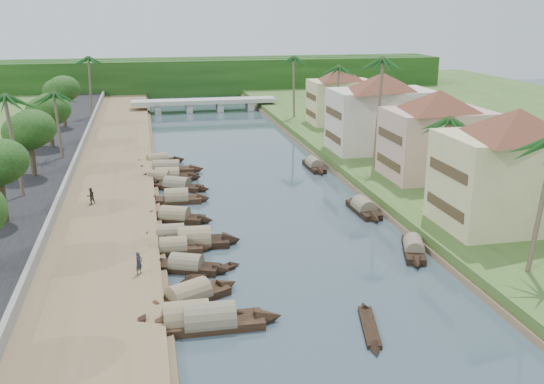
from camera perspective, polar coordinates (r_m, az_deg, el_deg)
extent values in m
plane|color=#34454E|center=(51.78, 1.74, -5.02)|extent=(220.00, 220.00, 0.00)
cube|color=brown|center=(69.45, -15.20, 0.46)|extent=(10.00, 180.00, 0.80)
cube|color=#365421|center=(75.64, 12.25, 2.16)|extent=(16.00, 180.00, 1.20)
cube|color=black|center=(70.44, -22.13, 0.28)|extent=(8.00, 180.00, 1.40)
cube|color=gray|center=(69.60, -18.71, 1.01)|extent=(0.40, 180.00, 1.10)
cube|color=black|center=(142.96, -7.37, 10.57)|extent=(120.00, 4.00, 8.00)
cube|color=black|center=(147.91, -7.53, 10.77)|extent=(120.00, 4.00, 8.00)
cube|color=black|center=(152.87, -7.69, 10.96)|extent=(120.00, 4.00, 8.00)
cube|color=#A2A298|center=(120.47, -6.40, 8.49)|extent=(28.00, 4.00, 0.80)
cube|color=#A2A298|center=(120.12, -10.69, 7.75)|extent=(1.20, 3.50, 1.80)
cube|color=#A2A298|center=(120.39, -7.81, 7.90)|extent=(1.20, 3.50, 1.80)
cube|color=#A2A298|center=(120.96, -4.95, 8.04)|extent=(1.20, 3.50, 1.80)
cube|color=#A2A298|center=(121.82, -2.13, 8.15)|extent=(1.20, 3.50, 1.80)
cube|color=beige|center=(55.86, 21.61, 1.04)|extent=(12.00, 8.00, 8.00)
pyramid|color=brown|center=(54.80, 22.19, 6.17)|extent=(14.85, 14.85, 2.20)
cube|color=#443420|center=(53.38, 15.94, -1.36)|extent=(0.10, 6.40, 0.90)
cube|color=#443420|center=(52.50, 16.22, 1.96)|extent=(0.10, 6.40, 0.90)
cube|color=#D19B94|center=(69.82, 15.20, 4.41)|extent=(11.00, 8.00, 7.50)
pyramid|color=brown|center=(68.99, 15.51, 8.34)|extent=(14.11, 14.11, 2.20)
cube|color=#443420|center=(67.93, 10.89, 2.73)|extent=(0.10, 6.40, 0.90)
cube|color=#443420|center=(67.28, 11.03, 5.21)|extent=(0.10, 6.40, 0.90)
cube|color=beige|center=(81.86, 10.19, 6.67)|extent=(13.00, 8.00, 8.00)
pyramid|color=brown|center=(81.14, 10.38, 10.22)|extent=(15.59, 15.59, 2.20)
cube|color=#443420|center=(80.04, 5.74, 5.17)|extent=(0.10, 6.40, 0.90)
cube|color=#443420|center=(79.46, 5.81, 7.43)|extent=(0.10, 6.40, 0.90)
cube|color=beige|center=(100.82, 6.47, 8.42)|extent=(10.00, 7.00, 7.00)
pyramid|color=brown|center=(100.26, 6.56, 11.02)|extent=(12.62, 12.62, 2.20)
cube|color=#443420|center=(99.63, 3.66, 7.37)|extent=(0.10, 5.60, 0.90)
cube|color=#443420|center=(99.21, 3.69, 8.97)|extent=(0.10, 5.60, 0.90)
cube|color=black|center=(39.26, -5.87, -12.32)|extent=(6.87, 2.23, 0.70)
cone|color=black|center=(39.67, -0.29, -11.77)|extent=(1.99, 1.94, 2.14)
cone|color=black|center=(39.14, -11.56, -12.56)|extent=(1.99, 1.94, 2.14)
cylinder|color=#796D5B|center=(39.08, -5.89, -11.83)|extent=(5.26, 2.29, 2.22)
cube|color=black|center=(39.59, -8.02, -12.14)|extent=(6.06, 2.17, 0.70)
cone|color=black|center=(39.85, -3.10, -11.65)|extent=(1.77, 1.94, 2.13)
cone|color=black|center=(39.54, -13.00, -12.34)|extent=(1.77, 1.94, 2.13)
cylinder|color=#856E55|center=(39.41, -8.04, -11.66)|extent=(4.63, 2.25, 2.24)
cube|color=black|center=(42.47, -7.81, -10.01)|extent=(6.05, 4.37, 0.70)
cone|color=black|center=(44.04, -4.18, -8.76)|extent=(2.26, 2.25, 1.84)
cone|color=black|center=(41.03, -11.74, -11.12)|extent=(2.26, 2.25, 1.84)
cylinder|color=#856E55|center=(42.30, -7.83, -9.55)|extent=(4.86, 3.78, 1.91)
cube|color=black|center=(47.24, -8.05, -7.15)|extent=(5.32, 3.50, 0.70)
cone|color=black|center=(46.40, -4.72, -7.38)|extent=(1.92, 1.92, 1.63)
cone|color=black|center=(48.17, -11.26, -6.73)|extent=(1.92, 1.92, 1.63)
cylinder|color=#796D5B|center=(47.09, -8.07, -6.73)|extent=(4.24, 3.08, 1.69)
cube|color=black|center=(50.73, -9.24, -5.48)|extent=(4.77, 1.79, 0.70)
cone|color=black|center=(50.75, -6.28, -5.25)|extent=(1.42, 1.49, 1.59)
cone|color=black|center=(50.78, -12.21, -5.53)|extent=(1.42, 1.49, 1.59)
cylinder|color=#856E55|center=(50.58, -9.26, -5.08)|extent=(3.66, 1.81, 1.66)
cube|color=black|center=(51.96, -7.29, -4.84)|extent=(5.88, 2.53, 0.70)
cone|color=black|center=(52.08, -3.76, -4.59)|extent=(1.81, 2.09, 2.18)
cone|color=black|center=(51.98, -10.84, -4.91)|extent=(1.81, 2.09, 2.18)
cylinder|color=#856E55|center=(51.82, -7.31, -4.45)|extent=(4.52, 2.54, 2.31)
cube|color=black|center=(53.53, -9.44, -4.28)|extent=(4.84, 1.86, 0.70)
cone|color=black|center=(53.57, -6.59, -4.04)|extent=(1.45, 1.58, 1.70)
cone|color=black|center=(53.56, -12.30, -4.34)|extent=(1.45, 1.58, 1.70)
cylinder|color=#796D5B|center=(53.39, -9.46, -3.89)|extent=(3.71, 1.89, 1.78)
cube|color=black|center=(58.15, -9.11, -2.53)|extent=(5.78, 3.82, 0.70)
cone|color=black|center=(57.13, -6.23, -2.68)|extent=(2.09, 2.08, 1.75)
cone|color=black|center=(59.25, -11.91, -2.23)|extent=(2.09, 2.08, 1.75)
cylinder|color=#856E55|center=(58.02, -9.13, -2.18)|extent=(4.60, 3.36, 1.81)
cube|color=black|center=(63.63, -8.95, -0.82)|extent=(5.17, 2.16, 0.70)
cone|color=black|center=(63.65, -6.42, -0.63)|extent=(1.58, 1.78, 1.86)
cone|color=black|center=(63.69, -11.49, -0.86)|extent=(1.58, 1.78, 1.86)
cylinder|color=#856E55|center=(63.52, -8.97, -0.49)|extent=(3.98, 2.17, 1.97)
cube|color=black|center=(68.31, -8.90, 0.42)|extent=(5.85, 4.31, 0.70)
cone|color=black|center=(66.97, -6.45, 0.25)|extent=(2.18, 2.15, 1.73)
cone|color=black|center=(69.73, -11.27, 0.70)|extent=(2.18, 2.15, 1.73)
cylinder|color=#796D5B|center=(68.21, -8.92, 0.72)|extent=(4.70, 3.71, 1.78)
cube|color=black|center=(71.70, -10.52, 1.12)|extent=(5.09, 3.31, 0.70)
cone|color=black|center=(70.77, -8.48, 1.08)|extent=(1.84, 1.86, 1.59)
cone|color=black|center=(72.67, -12.51, 1.28)|extent=(1.84, 1.86, 1.59)
cylinder|color=#856E55|center=(71.60, -10.53, 1.41)|extent=(4.06, 2.94, 1.65)
cube|color=black|center=(72.04, -9.78, 1.23)|extent=(5.94, 2.60, 0.70)
cone|color=black|center=(71.84, -7.24, 1.37)|extent=(1.86, 1.95, 1.96)
cone|color=black|center=(72.34, -12.31, 1.22)|extent=(1.86, 1.95, 1.96)
cylinder|color=#856E55|center=(71.94, -9.80, 1.53)|extent=(4.60, 2.53, 2.05)
cube|color=black|center=(75.81, -9.91, 2.01)|extent=(7.03, 2.88, 0.70)
cone|color=black|center=(75.45, -7.05, 2.13)|extent=(2.16, 1.97, 1.93)
cone|color=black|center=(76.31, -12.74, 2.00)|extent=(2.16, 1.97, 1.93)
cylinder|color=#796D5B|center=(75.71, -9.92, 2.29)|extent=(5.45, 2.72, 1.98)
cube|color=black|center=(79.82, -10.72, 2.72)|extent=(5.62, 2.83, 0.70)
cone|color=black|center=(80.51, -8.66, 3.00)|extent=(1.84, 1.86, 1.74)
cone|color=black|center=(79.21, -12.82, 2.54)|extent=(1.84, 1.86, 1.74)
cylinder|color=#856E55|center=(79.73, -10.74, 2.98)|extent=(4.39, 2.64, 1.82)
cube|color=black|center=(51.42, 13.18, -5.41)|extent=(3.27, 5.66, 0.70)
cone|color=black|center=(54.19, 12.89, -4.12)|extent=(1.83, 1.92, 1.57)
cone|color=black|center=(48.60, 13.51, -6.66)|extent=(1.83, 1.92, 1.57)
cylinder|color=#796D5B|center=(51.28, 13.21, -5.01)|extent=(2.90, 4.46, 1.61)
cube|color=black|center=(60.52, 8.61, -1.73)|extent=(1.94, 5.56, 0.70)
cone|color=black|center=(63.19, 7.57, -0.81)|extent=(1.63, 1.64, 1.75)
cone|color=black|center=(57.84, 9.76, -2.59)|extent=(1.63, 1.64, 1.75)
cylinder|color=#796D5B|center=(60.40, 8.63, -1.39)|extent=(1.97, 4.27, 1.82)
cube|color=black|center=(76.52, 3.98, 2.36)|extent=(1.68, 5.69, 0.70)
cone|color=black|center=(79.43, 3.34, 2.97)|extent=(1.48, 1.62, 1.65)
cone|color=black|center=(73.58, 4.67, 1.82)|extent=(1.48, 1.62, 1.65)
cylinder|color=#796D5B|center=(76.42, 3.99, 2.64)|extent=(1.73, 4.35, 1.69)
cube|color=black|center=(39.48, 9.15, -12.45)|extent=(1.99, 5.01, 0.35)
cone|color=black|center=(41.90, 8.64, -10.60)|extent=(1.15, 1.41, 0.90)
cone|color=black|center=(37.11, 9.73, -14.54)|extent=(1.15, 1.41, 0.90)
cube|color=black|center=(46.54, -5.80, -7.58)|extent=(3.98, 2.64, 0.35)
cone|color=black|center=(47.70, -3.52, -6.89)|extent=(1.30, 1.26, 0.89)
cone|color=black|center=(45.46, -8.19, -8.29)|extent=(1.30, 1.26, 0.89)
cube|color=black|center=(73.76, -8.91, 1.56)|extent=(4.05, 1.00, 0.35)
cone|color=black|center=(74.00, -7.18, 1.69)|extent=(1.04, 0.85, 0.80)
cone|color=black|center=(73.59, -10.66, 1.44)|extent=(1.04, 0.85, 0.80)
cylinder|color=brown|center=(46.10, 23.77, -1.24)|extent=(1.11, 0.36, 9.79)
cylinder|color=brown|center=(59.58, 15.92, 2.72)|extent=(0.66, 0.36, 8.41)
sphere|color=#184919|center=(58.77, 16.24, 6.53)|extent=(3.20, 3.20, 3.20)
cylinder|color=brown|center=(72.11, 9.86, 7.29)|extent=(0.91, 0.36, 12.83)
sphere|color=#184919|center=(71.38, 10.11, 12.16)|extent=(3.20, 3.20, 3.20)
cylinder|color=brown|center=(90.00, 6.05, 8.48)|extent=(0.73, 0.36, 10.27)
sphere|color=#184919|center=(89.43, 6.15, 11.60)|extent=(3.20, 3.20, 3.20)
cylinder|color=brown|center=(64.26, -22.97, 3.98)|extent=(0.99, 0.36, 10.09)
sphere|color=#184919|center=(63.47, -23.46, 8.24)|extent=(3.20, 3.20, 3.20)
cylinder|color=brown|center=(79.79, -19.42, 5.92)|extent=(0.66, 0.36, 8.15)
sphere|color=#184919|center=(79.21, -19.70, 8.69)|extent=(3.20, 3.20, 3.20)
cylinder|color=brown|center=(106.09, 2.10, 9.84)|extent=(0.58, 0.36, 10.35)
sphere|color=#184919|center=(105.60, 2.12, 12.52)|extent=(3.20, 3.20, 3.20)
cylinder|color=brown|center=(109.63, -16.79, 9.43)|extent=(0.67, 0.36, 10.17)
sphere|color=#184919|center=(109.17, -17.01, 11.97)|extent=(3.20, 3.20, 3.20)
cylinder|color=#4B3E2B|center=(57.62, -23.96, -0.88)|extent=(0.60, 0.60, 3.64)
cylinder|color=#4B3E2B|center=(72.50, -21.58, 2.78)|extent=(0.60, 0.60, 3.55)
ellipsoid|color=black|center=(71.82, -21.87, 5.40)|extent=(5.04, 5.04, 4.14)
cylinder|color=#4B3E2B|center=(86.90, -20.07, 5.06)|extent=(0.60, 0.60, 3.40)
ellipsoid|color=black|center=(86.36, -20.28, 7.17)|extent=(5.17, 5.17, 4.25)
cylinder|color=#4B3E2B|center=(101.69, -18.98, 6.92)|extent=(0.60, 0.60, 3.98)
ellipsoid|color=black|center=(101.17, -19.19, 9.03)|extent=(4.93, 4.93, 4.06)
cylinder|color=#4B3E2B|center=(87.43, 12.31, 5.79)|extent=(0.60, 0.60, 3.89)
ellipsoid|color=black|center=(86.82, 12.46, 8.19)|extent=(4.40, 4.40, 3.62)
imported|color=#282A30|center=(45.13, -12.42, -6.55)|extent=(0.71, 0.74, 1.72)
imported|color=#2C2A1E|center=(62.28, -16.69, -0.36)|extent=(1.00, 0.93, 1.64)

